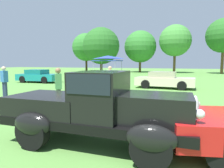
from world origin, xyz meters
The scene contains 13 objects.
ground_plane centered at (0.00, 0.00, 0.00)m, with size 120.00×120.00×0.00m, color #568C3D.
feature_pickup_truck centered at (-0.42, -0.33, 0.87)m, with size 4.39×1.81×1.70m.
show_car_teal centered at (-11.42, 11.13, 0.60)m, with size 4.03×1.87×1.22m.
show_car_cream centered at (0.28, 10.59, 0.60)m, with size 4.29×1.97×1.22m.
spectator_near_truck centered at (-7.52, 3.67, 0.91)m, with size 0.46×0.36×1.69m.
spectator_by_row centered at (-2.50, 6.43, 0.91)m, with size 0.30×0.43×1.69m.
spectator_far_side centered at (-3.20, 2.24, 0.91)m, with size 0.43×0.46×1.69m.
canopy_tent_left_field centered at (-6.76, 17.82, 2.42)m, with size 2.93×2.93×2.71m.
treeline_far_left centered at (-17.62, 34.24, 5.10)m, with size 5.87×5.87×8.04m.
treeline_mid_left centered at (-12.07, 28.97, 4.82)m, with size 6.52×6.52×8.09m.
treeline_center centered at (-5.92, 33.69, 4.88)m, with size 6.05×6.05×7.92m.
treeline_mid_right centered at (0.41, 33.33, 5.77)m, with size 5.64×5.64×8.60m.
treeline_far_right centered at (7.99, 32.66, 6.24)m, with size 5.60×5.60×9.06m.
Camera 1 is at (1.33, -4.47, 1.90)m, focal length 31.84 mm.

